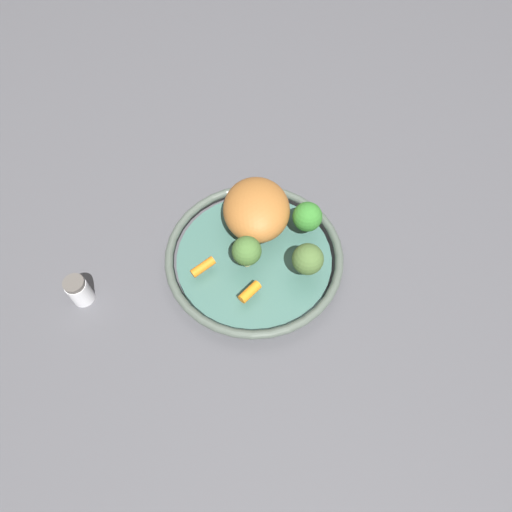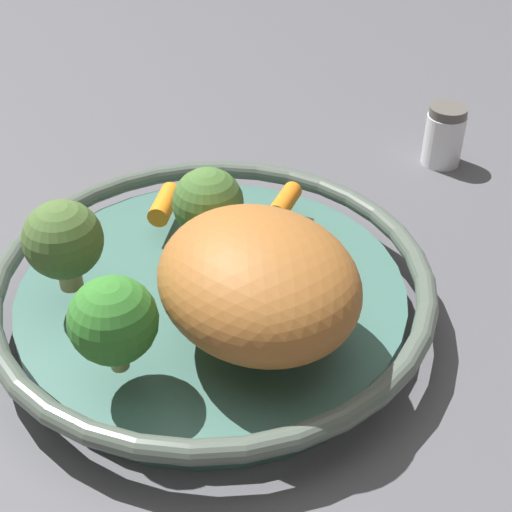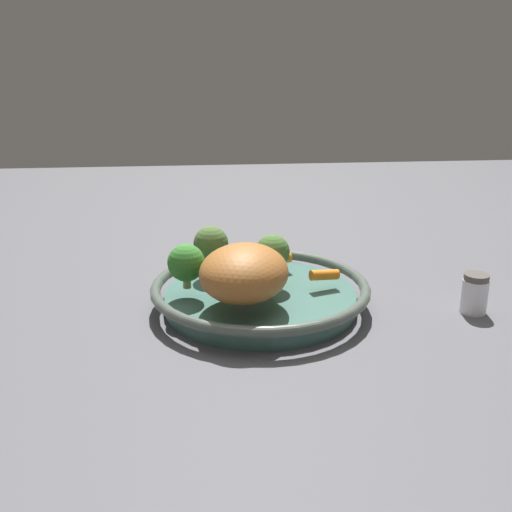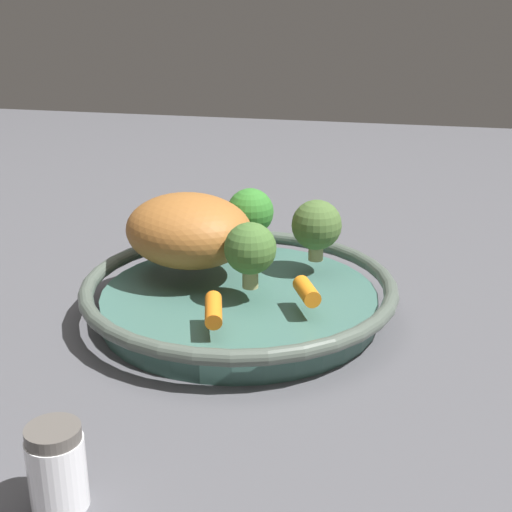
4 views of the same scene
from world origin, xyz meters
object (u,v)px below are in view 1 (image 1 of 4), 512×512
at_px(serving_bowl, 254,258).
at_px(broccoli_floret_large, 307,217).
at_px(baby_carrot_left, 202,265).
at_px(roast_chicken_piece, 256,209).
at_px(broccoli_floret_edge, 247,251).
at_px(broccoli_floret_mid, 308,259).
at_px(salt_shaker, 79,290).
at_px(baby_carrot_center, 250,292).

distance_m(serving_bowl, broccoli_floret_large, 0.13).
bearing_deg(serving_bowl, baby_carrot_left, 178.08).
height_order(roast_chicken_piece, broccoli_floret_edge, roast_chicken_piece).
height_order(broccoli_floret_edge, broccoli_floret_mid, same).
bearing_deg(salt_shaker, serving_bowl, -8.29).
relative_size(serving_bowl, roast_chicken_piece, 2.33).
bearing_deg(broccoli_floret_large, serving_bowl, -173.00).
xyz_separation_m(broccoli_floret_mid, salt_shaker, (-0.41, 0.12, -0.05)).
height_order(serving_bowl, broccoli_floret_mid, broccoli_floret_mid).
bearing_deg(serving_bowl, baby_carrot_center, -116.16).
distance_m(roast_chicken_piece, broccoli_floret_large, 0.10).
relative_size(roast_chicken_piece, broccoli_floret_large, 2.14).
xyz_separation_m(roast_chicken_piece, salt_shaker, (-0.36, -0.02, -0.05)).
height_order(broccoli_floret_large, salt_shaker, broccoli_floret_large).
xyz_separation_m(broccoli_floret_edge, salt_shaker, (-0.31, 0.07, -0.06)).
bearing_deg(serving_bowl, salt_shaker, 171.71).
bearing_deg(salt_shaker, broccoli_floret_mid, -16.66).
bearing_deg(roast_chicken_piece, broccoli_floret_mid, -72.33).
height_order(serving_bowl, salt_shaker, salt_shaker).
distance_m(serving_bowl, salt_shaker, 0.33).
distance_m(baby_carrot_center, salt_shaker, 0.32).
height_order(serving_bowl, baby_carrot_center, baby_carrot_center).
relative_size(serving_bowl, broccoli_floret_edge, 4.86).
relative_size(serving_bowl, baby_carrot_left, 7.27).
bearing_deg(broccoli_floret_mid, baby_carrot_left, 156.59).
bearing_deg(broccoli_floret_edge, baby_carrot_center, -106.31).
bearing_deg(salt_shaker, broccoli_floret_large, -4.38).
height_order(serving_bowl, baby_carrot_left, baby_carrot_left).
bearing_deg(baby_carrot_center, broccoli_floret_mid, 3.63).
bearing_deg(broccoli_floret_large, baby_carrot_center, -148.48).
xyz_separation_m(baby_carrot_center, broccoli_floret_mid, (0.11, 0.01, 0.03)).
bearing_deg(broccoli_floret_mid, baby_carrot_center, -176.37).
bearing_deg(broccoli_floret_edge, serving_bowl, 39.66).
distance_m(roast_chicken_piece, baby_carrot_center, 0.17).
bearing_deg(salt_shaker, broccoli_floret_edge, -11.98).
height_order(broccoli_floret_edge, salt_shaker, broccoli_floret_edge).
distance_m(roast_chicken_piece, baby_carrot_left, 0.15).
bearing_deg(baby_carrot_left, broccoli_floret_large, 2.81).
distance_m(serving_bowl, broccoli_floret_edge, 0.07).
bearing_deg(baby_carrot_center, roast_chicken_piece, 64.38).
xyz_separation_m(broccoli_floret_edge, broccoli_floret_mid, (0.10, -0.06, -0.00)).
xyz_separation_m(serving_bowl, broccoli_floret_large, (0.11, 0.01, 0.06)).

